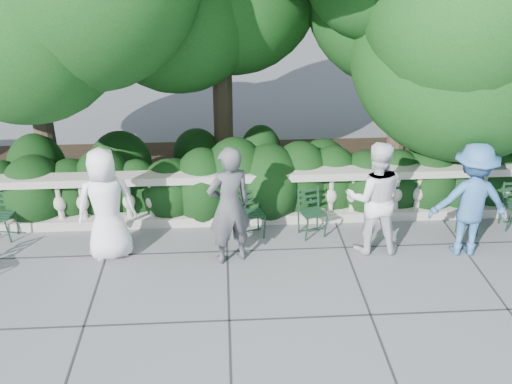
{
  "coord_description": "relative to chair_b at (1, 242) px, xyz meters",
  "views": [
    {
      "loc": [
        -0.51,
        -7.33,
        5.14
      ],
      "look_at": [
        0.0,
        1.0,
        1.0
      ],
      "focal_mm": 40.0,
      "sensor_mm": 36.0,
      "label": 1
    }
  ],
  "objects": [
    {
      "name": "ground",
      "position": [
        4.39,
        -1.34,
        0.0
      ],
      "size": [
        90.0,
        90.0,
        0.0
      ],
      "primitive_type": "plane",
      "color": "#53555B",
      "rests_on": "ground"
    },
    {
      "name": "chair_d",
      "position": [
        5.42,
        -0.23,
        0.0
      ],
      "size": [
        0.56,
        0.59,
        0.84
      ],
      "primitive_type": null,
      "rotation": [
        0.0,
        0.0,
        0.29
      ],
      "color": "black",
      "rests_on": "ground"
    },
    {
      "name": "chair_c",
      "position": [
        4.36,
        -0.21,
        0.0
      ],
      "size": [
        0.56,
        0.58,
        0.84
      ],
      "primitive_type": null,
      "rotation": [
        0.0,
        0.0,
        0.28
      ],
      "color": "black",
      "rests_on": "ground"
    },
    {
      "name": "chair_e",
      "position": [
        8.1,
        -0.24,
        0.0
      ],
      "size": [
        0.6,
        0.62,
        0.84
      ],
      "primitive_type": null,
      "rotation": [
        0.0,
        0.0,
        -0.43
      ],
      "color": "black",
      "rests_on": "ground"
    },
    {
      "name": "person_older_blue",
      "position": [
        7.81,
        -0.76,
        0.96
      ],
      "size": [
        1.29,
        0.8,
        1.92
      ],
      "primitive_type": "imported",
      "rotation": [
        0.0,
        0.0,
        3.07
      ],
      "color": "#33639A",
      "rests_on": "ground"
    },
    {
      "name": "shrub_hedge",
      "position": [
        4.39,
        1.66,
        0.0
      ],
      "size": [
        15.0,
        2.6,
        1.7
      ],
      "primitive_type": null,
      "color": "black",
      "rests_on": "ground"
    },
    {
      "name": "person_businessman",
      "position": [
        1.99,
        -0.52,
        0.94
      ],
      "size": [
        1.03,
        0.79,
        1.89
      ],
      "primitive_type": "imported",
      "rotation": [
        0.0,
        0.0,
        3.36
      ],
      "color": "white",
      "rests_on": "ground"
    },
    {
      "name": "person_woman_grey",
      "position": [
        3.94,
        -0.78,
        0.99
      ],
      "size": [
        0.84,
        0.7,
        1.98
      ],
      "primitive_type": "imported",
      "rotation": [
        0.0,
        0.0,
        3.51
      ],
      "color": "#46484C",
      "rests_on": "ground"
    },
    {
      "name": "person_casual_man",
      "position": [
        6.29,
        -0.6,
        0.96
      ],
      "size": [
        0.99,
        0.8,
        1.93
      ],
      "primitive_type": "imported",
      "rotation": [
        0.0,
        0.0,
        3.06
      ],
      "color": "silver",
      "rests_on": "ground"
    },
    {
      "name": "chair_b",
      "position": [
        0.0,
        0.0,
        0.0
      ],
      "size": [
        0.5,
        0.53,
        0.84
      ],
      "primitive_type": null,
      "rotation": [
        0.0,
        0.0,
        -0.13
      ],
      "color": "black",
      "rests_on": "ground"
    },
    {
      "name": "balustrade",
      "position": [
        4.39,
        0.46,
        0.49
      ],
      "size": [
        12.0,
        0.44,
        1.0
      ],
      "color": "#9E998E",
      "rests_on": "ground"
    }
  ]
}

